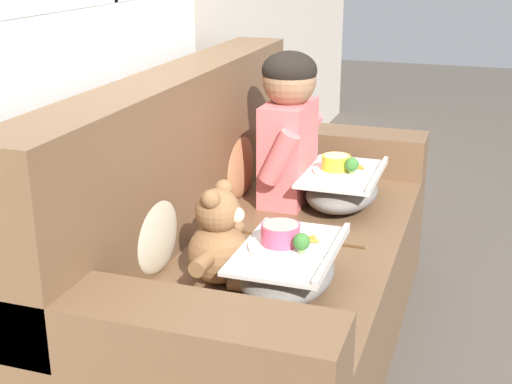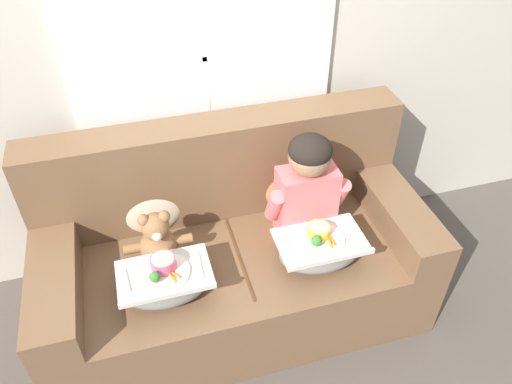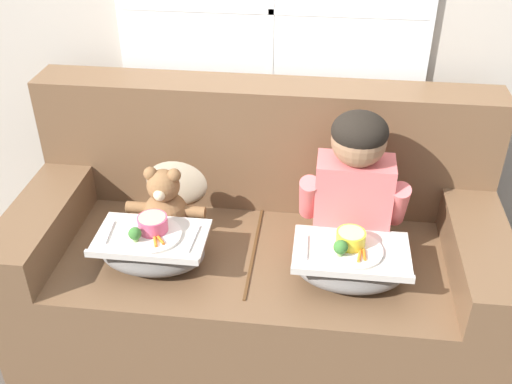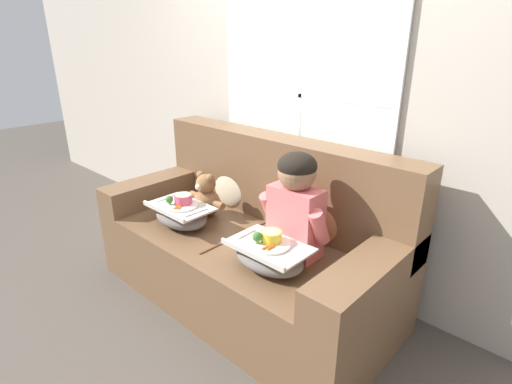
# 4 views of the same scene
# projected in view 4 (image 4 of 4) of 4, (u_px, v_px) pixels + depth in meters

# --- Properties ---
(ground_plane) EXTENTS (14.00, 14.00, 0.00)m
(ground_plane) POSITION_uv_depth(u_px,v_px,m) (243.00, 296.00, 2.71)
(ground_plane) COLOR #4C443D
(wall_back_with_window) EXTENTS (8.00, 0.08, 2.60)m
(wall_back_with_window) POSITION_uv_depth(u_px,v_px,m) (305.00, 92.00, 2.64)
(wall_back_with_window) COLOR #BCB2A3
(wall_back_with_window) RESTS_ON ground_plane
(couch) EXTENTS (1.98, 0.92, 1.04)m
(couch) POSITION_uv_depth(u_px,v_px,m) (250.00, 245.00, 2.62)
(couch) COLOR brown
(couch) RESTS_ON ground_plane
(throw_pillow_behind_child) EXTENTS (0.37, 0.18, 0.38)m
(throw_pillow_behind_child) POSITION_uv_depth(u_px,v_px,m) (319.00, 213.00, 2.41)
(throw_pillow_behind_child) COLOR #B2754C
(throw_pillow_behind_child) RESTS_ON couch
(throw_pillow_behind_teddy) EXTENTS (0.34, 0.17, 0.36)m
(throw_pillow_behind_teddy) POSITION_uv_depth(u_px,v_px,m) (231.00, 183.00, 2.90)
(throw_pillow_behind_teddy) COLOR #C1B293
(throw_pillow_behind_teddy) RESTS_ON couch
(child_figure) EXTENTS (0.43, 0.21, 0.60)m
(child_figure) POSITION_uv_depth(u_px,v_px,m) (296.00, 200.00, 2.19)
(child_figure) COLOR #DB6666
(child_figure) RESTS_ON couch
(teddy_bear) EXTENTS (0.34, 0.23, 0.32)m
(teddy_bear) POSITION_uv_depth(u_px,v_px,m) (206.00, 197.00, 2.75)
(teddy_bear) COLOR brown
(teddy_bear) RESTS_ON couch
(lap_tray_child) EXTENTS (0.44, 0.29, 0.22)m
(lap_tray_child) POSITION_uv_depth(u_px,v_px,m) (269.00, 255.00, 2.13)
(lap_tray_child) COLOR slate
(lap_tray_child) RESTS_ON child_figure
(lap_tray_teddy) EXTENTS (0.43, 0.28, 0.21)m
(lap_tray_teddy) POSITION_uv_depth(u_px,v_px,m) (181.00, 214.00, 2.62)
(lap_tray_teddy) COLOR slate
(lap_tray_teddy) RESTS_ON teddy_bear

